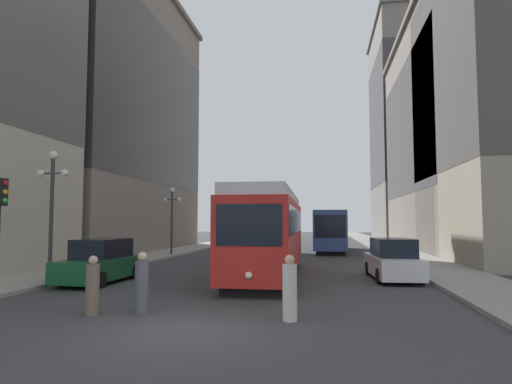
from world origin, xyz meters
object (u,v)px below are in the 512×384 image
Objects in this scene: traffic_light_near_left at (0,204)px; lamp_post_left_near at (52,194)px; streetcar at (269,231)px; pedestrian_on_sidewalk at (290,290)px; lamp_post_left_far at (172,210)px; parked_car_right_far at (393,260)px; pedestrian_crossing_far at (142,285)px; parked_car_left_near at (233,239)px; parked_car_left_mid at (101,262)px; pedestrian_crossing_near at (93,287)px; transit_bus at (332,229)px.

lamp_post_left_near is at bearing 93.96° from traffic_light_near_left.
streetcar is at bearing 40.44° from traffic_light_near_left.
traffic_light_near_left is (-10.13, 1.94, 2.37)m from pedestrian_on_sidewalk.
lamp_post_left_far is (-0.22, 17.42, 0.30)m from traffic_light_near_left.
pedestrian_crossing_far is at bearing 43.32° from parked_car_right_far.
pedestrian_on_sidewalk is at bearing -73.11° from parked_car_left_near.
parked_car_left_mid is at bearing -155.55° from pedestrian_crossing_far.
parked_car_left_mid is 4.78m from traffic_light_near_left.
transit_bus is at bearing -53.12° from pedestrian_crossing_near.
pedestrian_crossing_far is 0.44× the size of traffic_light_near_left.
parked_car_left_near is at bearing 1.22° from pedestrian_on_sidewalk.
parked_car_right_far reaches higher than pedestrian_on_sidewalk.
parked_car_right_far is (12.31, 2.87, 0.00)m from parked_car_left_mid.
pedestrian_crossing_near is at bearing -102.35° from transit_bus.
streetcar is 5.73m from parked_car_right_far.
pedestrian_crossing_near is (-9.27, -8.80, -0.09)m from parked_car_right_far.
lamp_post_left_far reaches higher than pedestrian_on_sidewalk.
streetcar is 2.41× the size of lamp_post_left_near.
lamp_post_left_far reaches higher than transit_bus.
pedestrian_on_sidewalk is at bearing -126.99° from pedestrian_crossing_near.
pedestrian_crossing_near is 20.32m from lamp_post_left_far.
transit_bus is 2.44× the size of parked_car_left_mid.
lamp_post_left_far reaches higher than parked_car_right_far.
pedestrian_crossing_near is at bearing -113.01° from streetcar.
pedestrian_crossing_far reaches higher than pedestrian_crossing_near.
parked_car_right_far is (5.57, -0.48, -1.26)m from streetcar.
transit_bus is 24.73m from lamp_post_left_near.
traffic_light_near_left reaches higher than streetcar.
streetcar is 9.31m from pedestrian_crossing_far.
lamp_post_left_far reaches higher than traffic_light_near_left.
pedestrian_on_sidewalk is at bearing -10.84° from traffic_light_near_left.
parked_car_right_far is at bearing -37.68° from pedestrian_on_sidewalk.
transit_bus is at bearing 64.86° from traffic_light_near_left.
transit_bus is 2.09× the size of lamp_post_left_near.
parked_car_right_far is at bearing -37.02° from lamp_post_left_far.
parked_car_left_near is at bearing 81.45° from lamp_post_left_far.
parked_car_left_mid is at bearing -11.58° from pedestrian_crossing_near.
traffic_light_near_left reaches higher than pedestrian_crossing_near.
lamp_post_left_near is at bearing -158.72° from parked_car_left_mid.
parked_car_right_far is 14.93m from lamp_post_left_near.
parked_car_left_near is 1.11× the size of traffic_light_near_left.
lamp_post_left_far is at bearing -40.10° from parked_car_right_far.
parked_car_right_far is at bearing -6.19° from streetcar.
lamp_post_left_near reaches higher than parked_car_left_near.
transit_bus reaches higher than pedestrian_crossing_near.
pedestrian_crossing_near is at bearing 78.17° from pedestrian_on_sidewalk.
traffic_light_near_left is at bearing -113.09° from transit_bus.
pedestrian_crossing_near is (3.04, -5.94, -0.09)m from parked_car_left_mid.
streetcar is 1.15× the size of transit_bus.
traffic_light_near_left is (-1.68, -30.06, 2.31)m from parked_car_left_near.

